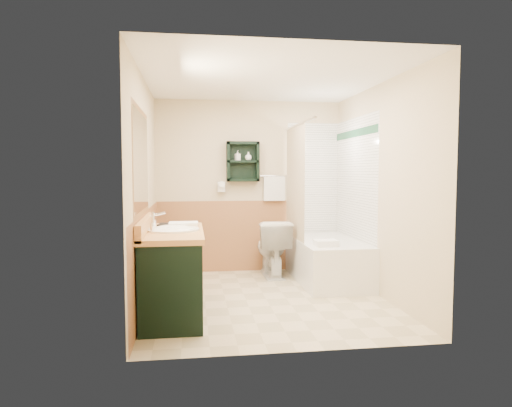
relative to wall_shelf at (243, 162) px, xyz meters
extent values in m
plane|color=beige|center=(0.10, -1.41, -1.55)|extent=(3.00, 3.00, 0.00)
cube|color=beige|center=(0.10, 0.11, -0.35)|extent=(2.60, 0.04, 2.40)
cube|color=beige|center=(-1.22, -1.41, -0.35)|extent=(0.04, 3.00, 2.40)
cube|color=beige|center=(1.42, -1.41, -0.35)|extent=(0.04, 3.00, 2.40)
cube|color=white|center=(0.10, -1.41, 0.87)|extent=(2.60, 3.00, 0.04)
cube|color=black|center=(0.00, 0.00, 0.00)|extent=(0.45, 0.15, 0.55)
cylinder|color=silver|center=(0.63, -0.66, 0.45)|extent=(0.03, 1.60, 0.03)
cube|color=black|center=(-0.89, -1.82, -1.13)|extent=(0.59, 1.32, 0.84)
cube|color=white|center=(1.03, -0.69, -1.28)|extent=(0.81, 1.50, 0.54)
imported|color=white|center=(0.36, -0.29, -1.17)|extent=(0.44, 0.77, 0.75)
cube|color=white|center=(-0.79, -1.47, -0.69)|extent=(0.30, 0.24, 0.04)
imported|color=black|center=(-1.06, -1.38, -0.61)|extent=(0.16, 0.04, 0.21)
cube|color=white|center=(0.85, -1.15, -0.98)|extent=(0.26, 0.22, 0.07)
imported|color=white|center=(-0.07, -0.01, 0.05)|extent=(0.11, 0.15, 0.06)
imported|color=white|center=(0.08, -0.01, 0.06)|extent=(0.12, 0.14, 0.09)
camera|label=1|loc=(-0.71, -6.30, -0.14)|focal=32.00mm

